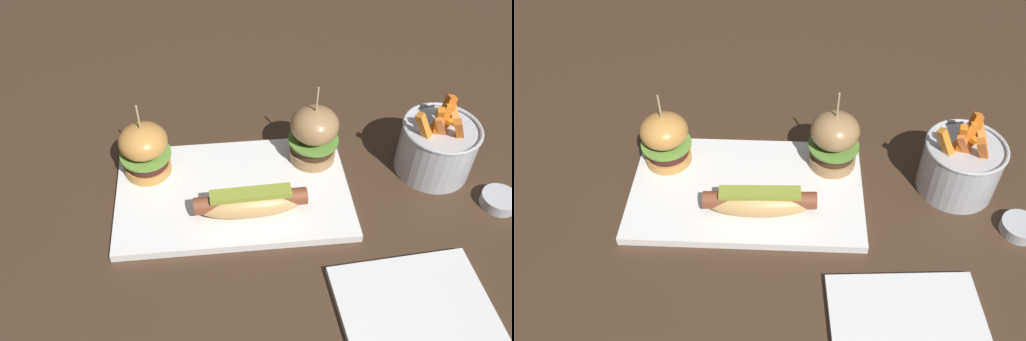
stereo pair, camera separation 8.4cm
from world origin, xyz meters
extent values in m
plane|color=#422D1E|center=(0.00, 0.00, 0.00)|extent=(3.00, 3.00, 0.00)
cube|color=white|center=(0.00, 0.00, 0.01)|extent=(0.37, 0.22, 0.01)
ellipsoid|color=tan|center=(0.02, -0.05, 0.03)|extent=(0.16, 0.05, 0.04)
cylinder|color=brown|center=(0.02, -0.05, 0.04)|extent=(0.17, 0.03, 0.03)
cube|color=olive|center=(0.02, -0.05, 0.06)|extent=(0.12, 0.03, 0.01)
cylinder|color=#D08E42|center=(-0.14, 0.06, 0.02)|extent=(0.08, 0.08, 0.02)
cylinder|color=#481E1A|center=(-0.14, 0.06, 0.04)|extent=(0.07, 0.07, 0.02)
cylinder|color=#6B9E3D|center=(-0.14, 0.06, 0.05)|extent=(0.08, 0.08, 0.00)
ellipsoid|color=#D08E42|center=(-0.14, 0.06, 0.08)|extent=(0.08, 0.08, 0.05)
cylinder|color=tan|center=(-0.14, 0.06, 0.12)|extent=(0.00, 0.00, 0.06)
cylinder|color=#A47B4D|center=(0.14, 0.06, 0.02)|extent=(0.08, 0.08, 0.02)
cylinder|color=#3D2718|center=(0.14, 0.06, 0.04)|extent=(0.07, 0.07, 0.02)
cylinder|color=#609338|center=(0.14, 0.06, 0.05)|extent=(0.08, 0.08, 0.00)
ellipsoid|color=#A47B4D|center=(0.14, 0.06, 0.09)|extent=(0.08, 0.08, 0.06)
cylinder|color=tan|center=(0.14, 0.06, 0.13)|extent=(0.00, 0.00, 0.06)
cylinder|color=#B7BABF|center=(0.34, 0.03, 0.04)|extent=(0.12, 0.12, 0.09)
torus|color=#B7BABF|center=(0.34, 0.03, 0.09)|extent=(0.13, 0.13, 0.01)
cube|color=#CF6622|center=(0.36, 0.01, 0.09)|extent=(0.04, 0.03, 0.08)
cube|color=orange|center=(0.31, 0.02, 0.09)|extent=(0.05, 0.02, 0.08)
cube|color=orange|center=(0.36, 0.04, 0.09)|extent=(0.04, 0.04, 0.07)
cube|color=orange|center=(0.32, 0.02, 0.10)|extent=(0.03, 0.03, 0.09)
cube|color=orange|center=(0.32, 0.03, 0.10)|extent=(0.04, 0.02, 0.08)
cube|color=orange|center=(0.33, 0.02, 0.09)|extent=(0.05, 0.03, 0.08)
cube|color=orange|center=(0.33, 0.03, 0.10)|extent=(0.03, 0.03, 0.09)
cube|color=orange|center=(0.35, 0.05, 0.09)|extent=(0.02, 0.02, 0.08)
cube|color=orange|center=(0.34, 0.04, 0.08)|extent=(0.03, 0.03, 0.06)
cylinder|color=#B7BABF|center=(0.42, -0.06, 0.01)|extent=(0.06, 0.06, 0.02)
cylinder|color=tan|center=(0.42, -0.06, 0.02)|extent=(0.05, 0.05, 0.00)
camera|label=1|loc=(-0.02, -0.59, 0.65)|focal=37.99mm
camera|label=2|loc=(0.06, -0.59, 0.65)|focal=37.99mm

